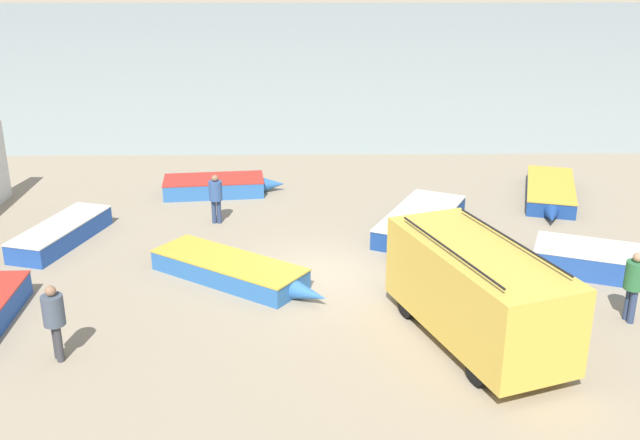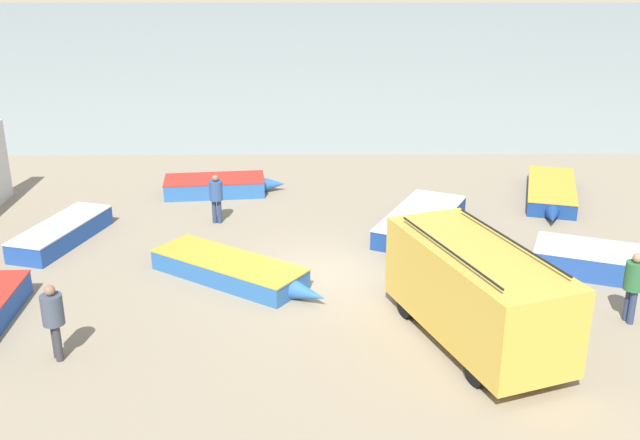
# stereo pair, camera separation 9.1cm
# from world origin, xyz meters

# --- Properties ---
(ground_plane) EXTENTS (200.00, 200.00, 0.00)m
(ground_plane) POSITION_xyz_m (0.00, 0.00, 0.00)
(ground_plane) COLOR gray
(sea_water) EXTENTS (120.00, 80.00, 0.01)m
(sea_water) POSITION_xyz_m (0.00, 52.00, 0.00)
(sea_water) COLOR #99A89E
(sea_water) RESTS_ON ground_plane
(parked_van) EXTENTS (3.58, 5.45, 2.36)m
(parked_van) POSITION_xyz_m (3.34, -3.53, 1.23)
(parked_van) COLOR gold
(parked_van) RESTS_ON ground_plane
(fishing_rowboat_0) EXTENTS (3.37, 5.09, 0.61)m
(fishing_rowboat_0) POSITION_xyz_m (3.03, 3.07, 0.30)
(fishing_rowboat_0) COLOR navy
(fishing_rowboat_0) RESTS_ON ground_plane
(fishing_rowboat_1) EXTENTS (3.86, 2.63, 0.68)m
(fishing_rowboat_1) POSITION_xyz_m (7.46, 0.06, 0.34)
(fishing_rowboat_1) COLOR #234CA3
(fishing_rowboat_1) RESTS_ON ground_plane
(fishing_rowboat_2) EXTENTS (4.86, 3.77, 0.55)m
(fishing_rowboat_2) POSITION_xyz_m (-2.33, -0.30, 0.27)
(fishing_rowboat_2) COLOR #2D66AD
(fishing_rowboat_2) RESTS_ON ground_plane
(fishing_rowboat_3) EXTENTS (4.31, 1.92, 0.58)m
(fishing_rowboat_3) POSITION_xyz_m (-3.57, 6.90, 0.29)
(fishing_rowboat_3) COLOR #2D66AD
(fishing_rowboat_3) RESTS_ON ground_plane
(fishing_rowboat_5) EXTENTS (2.67, 5.25, 0.53)m
(fishing_rowboat_5) POSITION_xyz_m (8.01, 6.10, 0.27)
(fishing_rowboat_5) COLOR navy
(fishing_rowboat_5) RESTS_ON ground_plane
(fishing_rowboat_6) EXTENTS (2.23, 4.58, 0.60)m
(fishing_rowboat_6) POSITION_xyz_m (-7.62, 2.53, 0.30)
(fishing_rowboat_6) COLOR #234CA3
(fishing_rowboat_6) RESTS_ON ground_plane
(fisherman_0) EXTENTS (0.42, 0.42, 1.59)m
(fisherman_0) POSITION_xyz_m (-3.26, 3.97, 0.95)
(fisherman_0) COLOR navy
(fisherman_0) RESTS_ON ground_plane
(fisherman_1) EXTENTS (0.46, 0.46, 1.75)m
(fisherman_1) POSITION_xyz_m (7.20, -2.70, 1.05)
(fisherman_1) COLOR navy
(fisherman_1) RESTS_ON ground_plane
(fisherman_2) EXTENTS (0.46, 0.46, 1.74)m
(fisherman_2) POSITION_xyz_m (-5.69, -4.24, 1.04)
(fisherman_2) COLOR #38383D
(fisherman_2) RESTS_ON ground_plane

